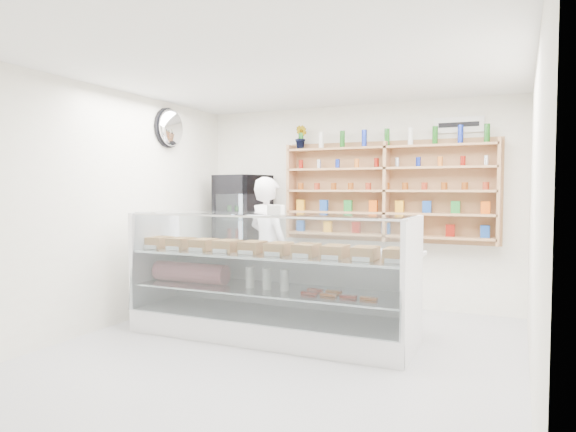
% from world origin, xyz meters
% --- Properties ---
extents(room, '(5.00, 5.00, 5.00)m').
position_xyz_m(room, '(0.00, 0.00, 1.40)').
color(room, '#B1B2B6').
rests_on(room, ground).
extents(display_counter, '(3.13, 0.93, 1.36)m').
position_xyz_m(display_counter, '(-0.33, 0.48, 0.37)').
color(display_counter, white).
rests_on(display_counter, floor).
extents(shop_worker, '(0.77, 0.65, 1.78)m').
position_xyz_m(shop_worker, '(-0.84, 1.45, 0.89)').
color(shop_worker, silver).
rests_on(shop_worker, floor).
extents(drinks_cooler, '(0.75, 0.74, 1.83)m').
position_xyz_m(drinks_cooler, '(-1.60, 2.13, 0.92)').
color(drinks_cooler, black).
rests_on(drinks_cooler, floor).
extents(wall_shelving, '(2.84, 0.28, 1.33)m').
position_xyz_m(wall_shelving, '(0.50, 2.34, 1.59)').
color(wall_shelving, '#AF7652').
rests_on(wall_shelving, back_wall).
extents(potted_plant, '(0.23, 0.21, 0.34)m').
position_xyz_m(potted_plant, '(-0.75, 2.34, 2.36)').
color(potted_plant, '#1E6626').
rests_on(potted_plant, wall_shelving).
extents(security_mirror, '(0.15, 0.50, 0.50)m').
position_xyz_m(security_mirror, '(-2.17, 1.20, 2.45)').
color(security_mirror, silver).
rests_on(security_mirror, left_wall).
extents(wall_sign, '(0.62, 0.03, 0.20)m').
position_xyz_m(wall_sign, '(1.40, 2.47, 2.45)').
color(wall_sign, white).
rests_on(wall_sign, back_wall).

